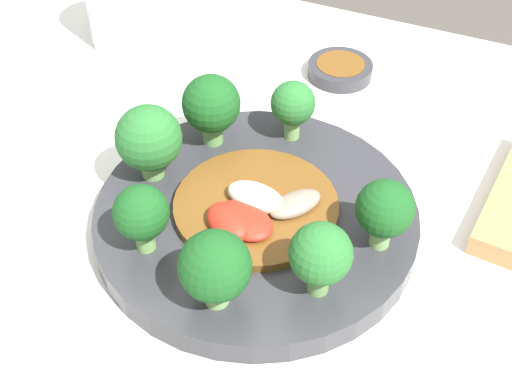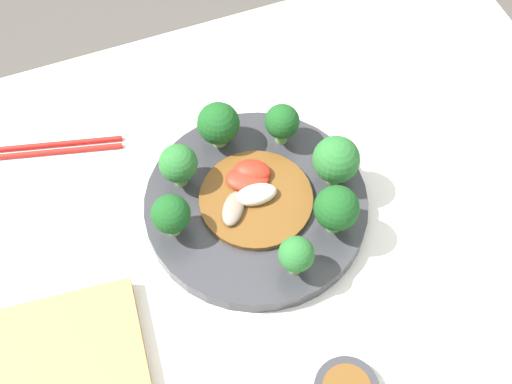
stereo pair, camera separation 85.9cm
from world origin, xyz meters
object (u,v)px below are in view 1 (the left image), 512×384
Objects in this scene: plate at (256,218)px; broccoli_southwest at (141,214)px; broccoli_east at (385,210)px; stirfry_center at (255,208)px; broccoli_south at (215,267)px; broccoli_west at (149,139)px; broccoli_southeast at (321,255)px; broccoli_north at (289,104)px; sauce_dish at (340,69)px; broccoli_northwest at (211,105)px.

broccoli_southwest reaches higher than plate.
stirfry_center is at bearing -174.39° from broccoli_east.
broccoli_west is at bearing 137.60° from broccoli_south.
broccoli_south is at bearing -83.18° from plate.
broccoli_southeast is 0.46× the size of stirfry_center.
broccoli_southwest is at bearing -155.15° from broccoli_east.
broccoli_north is 0.90× the size of broccoli_south.
broccoli_north is 0.15m from sauce_dish.
broccoli_southwest reaches higher than broccoli_north.
plate reaches higher than sauce_dish.
stirfry_center is (0.10, -0.01, -0.03)m from broccoli_west.
broccoli_southeast is at bearing 31.85° from broccoli_south.
broccoli_southeast is at bearing -114.70° from broccoli_east.
broccoli_north is 0.85× the size of broccoli_northwest.
plate is 0.11m from broccoli_north.
broccoli_west reaches higher than broccoli_southwest.
broccoli_southwest is 0.18m from broccoli_north.
broccoli_southwest is (-0.17, -0.08, -0.00)m from broccoli_east.
stirfry_center is at bearing -44.23° from broccoli_northwest.
broccoli_northwest is 0.50× the size of stirfry_center.
stirfry_center is at bearing -87.58° from sauce_dish.
broccoli_northwest is (-0.07, 0.07, 0.05)m from plate.
broccoli_southwest is 0.33m from sauce_dish.
stirfry_center is at bearing -5.48° from broccoli_west.
broccoli_southeast is (0.08, -0.06, 0.05)m from plate.
broccoli_northwest is 0.19m from broccoli_southeast.
plate is 4.37× the size of broccoli_east.
plate is 4.16× the size of broccoli_south.
broccoli_south is (0.08, -0.16, -0.00)m from broccoli_northwest.
sauce_dish is at bearing 92.11° from plate.
broccoli_east reaches higher than sauce_dish.
broccoli_north is (0.05, 0.17, -0.00)m from broccoli_southwest.
broccoli_southwest is 0.08m from broccoli_south.
broccoli_north reaches higher than plate.
broccoli_north is 0.11m from stirfry_center.
broccoli_east reaches higher than plate.
plate is 4.63× the size of broccoli_north.
broccoli_southwest is at bearing -63.93° from broccoli_west.
sauce_dish is at bearing 92.42° from stirfry_center.
broccoli_east is at bearing 2.27° from plate.
stirfry_center is (-0.10, -0.01, -0.03)m from broccoli_east.
broccoli_northwest is 0.99× the size of sauce_dish.
broccoli_southwest is 0.93× the size of broccoli_south.
plate is 0.12m from broccoli_east.
broccoli_southwest is 0.87× the size of broccoli_northwest.
broccoli_south reaches higher than broccoli_southeast.
broccoli_south is 0.48× the size of stirfry_center.
broccoli_northwest reaches higher than sauce_dish.
broccoli_east is 1.03× the size of broccoli_southwest.
stirfry_center is at bearing 144.75° from broccoli_southeast.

